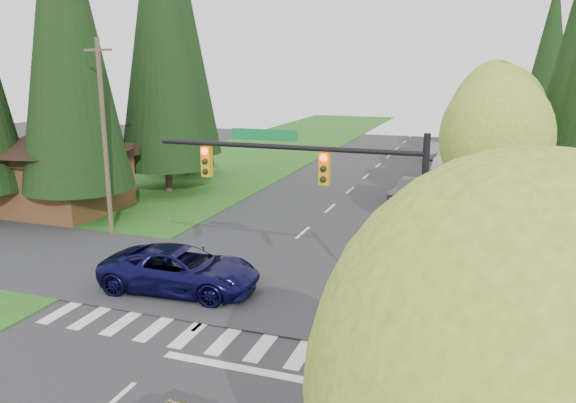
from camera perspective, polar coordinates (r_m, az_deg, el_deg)
The scene contains 29 objects.
ground at distance 17.00m, azimuth -15.52°, elevation -17.51°, with size 120.00×120.00×0.00m, color #28282B.
grass_east at distance 33.18m, azimuth 26.04°, elevation -2.84°, with size 14.00×110.00×0.06m, color #1D4913.
grass_west at distance 39.43m, azimuth -14.67°, elevation 0.56°, with size 14.00×110.00×0.06m, color #1D4913.
cross_street at distance 23.26m, azimuth -4.21°, elevation -8.23°, with size 120.00×8.00×0.10m, color #28282B.
sidewalk_east at distance 34.88m, azimuth 15.73°, elevation -1.13°, with size 1.80×80.00×0.13m, color gray.
curb_east at distance 34.93m, azimuth 14.34°, elevation -1.02°, with size 0.20×80.00×0.13m, color gray.
stone_wall_north at distance 42.57m, azimuth 18.79°, elevation 1.67°, with size 0.70×40.00×0.70m, color #4C4438.
traffic_signal at distance 17.22m, azimuth 4.24°, elevation 1.29°, with size 8.70×0.37×6.80m.
brown_building at distance 36.18m, azimuth -22.01°, elevation 3.89°, with size 8.40×8.40×5.40m.
utility_pole at distance 30.14m, azimuth -18.15°, elevation 6.28°, with size 1.60×0.24×10.00m.
decid_tree_0 at distance 25.94m, azimuth 20.36°, elevation 6.03°, with size 4.80×4.80×8.37m.
decid_tree_1 at distance 32.88m, azimuth 20.46°, elevation 7.82°, with size 5.20×5.20×8.80m.
decid_tree_2 at distance 39.85m, azimuth 20.08°, elevation 8.91°, with size 5.00×5.00×8.82m.
decid_tree_3 at distance 46.85m, azimuth 20.14°, elevation 9.18°, with size 5.00×5.00×8.55m.
decid_tree_4 at distance 53.82m, azimuth 20.25°, elevation 10.07°, with size 5.40×5.40×9.18m.
decid_tree_5 at distance 60.83m, azimuth 19.97°, elevation 9.91°, with size 4.80×4.80×8.30m.
decid_tree_6 at distance 67.81m, azimuth 20.06°, elevation 10.49°, with size 5.20×5.20×8.86m.
decid_tree_south at distance 6.70m, azimuth 22.59°, elevation -17.91°, with size 4.60×4.60×7.92m.
conifer_w_a at distance 33.76m, azimuth -21.70°, elevation 16.36°, with size 6.12×6.12×19.80m.
conifer_w_b at distance 38.70m, azimuth -21.08°, elevation 14.46°, with size 5.44×5.44×17.80m.
conifer_w_c at distance 39.69m, azimuth -12.77°, elevation 17.14°, with size 6.46×6.46×20.80m.
conifer_w_e at distance 45.82m, azimuth -10.81°, elevation 15.47°, with size 5.78×5.78×18.80m.
conifer_e_c at distance 59.99m, azimuth 25.06°, elevation 13.02°, with size 5.10×5.10×16.80m.
suv_navy at distance 22.57m, azimuth -10.83°, elevation -6.80°, with size 2.88×6.24×1.73m, color #0C0B37.
parked_car_a at distance 32.14m, azimuth 13.16°, elevation -0.90°, with size 1.83×4.56×1.55m, color #B1B1B6.
parked_car_b at distance 38.05m, azimuth 12.07°, elevation 1.25°, with size 1.90×4.68×1.36m, color slate.
parked_car_c at distance 47.51m, azimuth 15.31°, elevation 3.45°, with size 1.35×3.87×1.27m, color #ACADB1.
parked_car_d at distance 53.48m, azimuth 15.82°, elevation 4.65°, with size 1.79×4.45×1.52m, color silver.
parked_car_e at distance 56.16m, azimuth 14.57°, elevation 5.05°, with size 1.89×4.65×1.35m, color #B1B0B6.
Camera 1 is at (8.72, -11.75, 8.66)m, focal length 35.00 mm.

